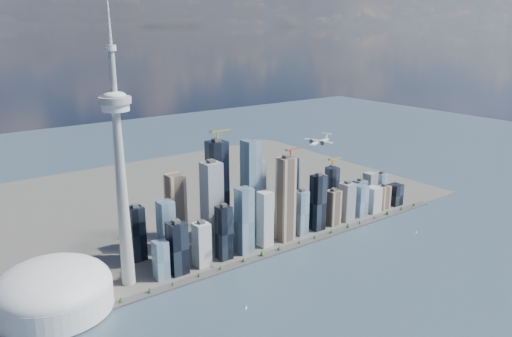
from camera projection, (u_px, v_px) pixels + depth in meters
ground at (357, 304)px, 891.21m from camera, size 4000.00×4000.00×0.00m
seawall at (271, 254)px, 1084.05m from camera, size 1100.00×22.00×4.00m
land at (174, 199)px, 1432.27m from camera, size 1400.00×900.00×3.00m
shoreline_trees at (271, 251)px, 1082.19m from camera, size 960.53×7.20×8.80m
skyscraper_cluster at (268, 204)px, 1164.23m from camera, size 736.00×142.00×255.00m
needle_tower at (120, 166)px, 895.01m from camera, size 56.00×56.00×550.50m
dome_stadium at (53, 290)px, 860.89m from camera, size 200.00×200.00×86.00m
airplane at (319, 142)px, 979.14m from camera, size 70.71×63.07×17.49m
sailboat_west at (246, 307)px, 874.34m from camera, size 6.37×3.78×9.05m
sailboat_east at (416, 232)px, 1198.24m from camera, size 6.13×3.24×8.57m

